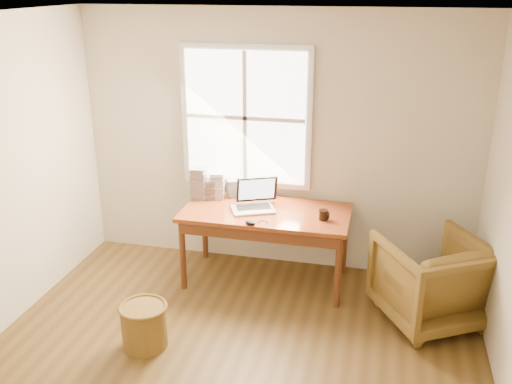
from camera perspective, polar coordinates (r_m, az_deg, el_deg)
room_shell at (r=3.79m, az=-4.54°, el=-3.07°), size 4.04×4.54×2.64m
desk at (r=5.47m, az=1.01°, el=-2.06°), size 1.60×0.80×0.04m
armchair at (r=5.22m, az=17.17°, el=-8.41°), size 1.14×1.15×0.77m
wicker_stool at (r=4.84m, az=-11.12°, el=-13.07°), size 0.47×0.47×0.37m
laptop at (r=5.41m, az=-0.32°, el=-0.37°), size 0.54×0.55×0.30m
mouse at (r=5.15m, az=-0.57°, el=-3.08°), size 0.12×0.09×0.03m
coffee_mug at (r=5.28m, az=6.77°, el=-2.29°), size 0.11×0.11×0.10m
cd_stack_a at (r=5.73m, az=-3.89°, el=0.62°), size 0.16×0.14×0.27m
cd_stack_b at (r=5.74m, az=-4.74°, el=0.25°), size 0.15×0.14×0.20m
cd_stack_c at (r=5.73m, az=-5.76°, el=0.83°), size 0.15×0.13×0.32m
cd_stack_d at (r=5.79m, az=-2.12°, el=0.40°), size 0.17×0.16×0.18m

